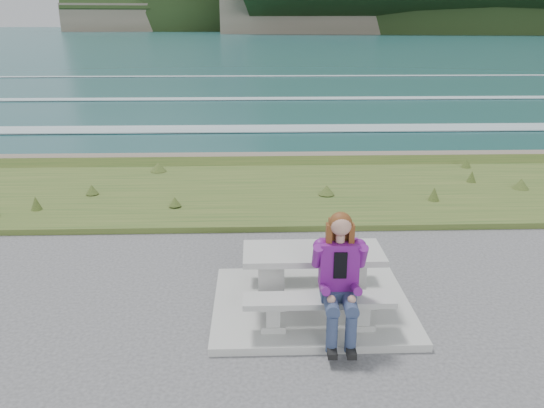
% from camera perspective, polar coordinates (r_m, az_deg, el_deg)
% --- Properties ---
extents(concrete_slab, '(2.60, 2.10, 0.10)m').
position_cam_1_polar(concrete_slab, '(7.23, 4.27, -10.79)').
color(concrete_slab, '#A9A9A4').
rests_on(concrete_slab, ground).
extents(picnic_table, '(1.80, 0.75, 0.75)m').
position_cam_1_polar(picnic_table, '(6.94, 4.40, -6.24)').
color(picnic_table, '#A9A9A4').
rests_on(picnic_table, concrete_slab).
extents(bench_landward, '(1.80, 0.35, 0.45)m').
position_cam_1_polar(bench_landward, '(6.43, 5.02, -10.77)').
color(bench_landward, '#A9A9A4').
rests_on(bench_landward, concrete_slab).
extents(bench_seaward, '(1.80, 0.35, 0.45)m').
position_cam_1_polar(bench_seaward, '(7.67, 3.79, -5.61)').
color(bench_seaward, '#A9A9A4').
rests_on(bench_seaward, concrete_slab).
extents(grass_verge, '(160.00, 4.50, 0.22)m').
position_cam_1_polar(grass_verge, '(11.84, 1.73, 1.04)').
color(grass_verge, '#2C4D1D').
rests_on(grass_verge, ground).
extents(shore_drop, '(160.00, 0.80, 2.20)m').
position_cam_1_polar(shore_drop, '(14.62, 1.01, 4.51)').
color(shore_drop, brown).
rests_on(shore_drop, ground).
extents(ocean, '(1600.00, 1600.00, 0.09)m').
position_cam_1_polar(ocean, '(31.80, -0.61, 9.15)').
color(ocean, '#1C4C50').
rests_on(ocean, ground).
extents(headland_range, '(729.83, 363.95, 226.64)m').
position_cam_1_polar(headland_range, '(447.27, 24.59, 18.08)').
color(headland_range, brown).
rests_on(headland_range, ground).
extents(seated_woman, '(0.46, 0.78, 1.51)m').
position_cam_1_polar(seated_woman, '(6.24, 7.27, -9.71)').
color(seated_woman, navy).
rests_on(seated_woman, concrete_slab).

